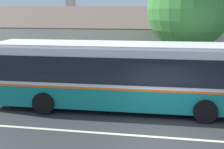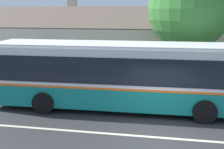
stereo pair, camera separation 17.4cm
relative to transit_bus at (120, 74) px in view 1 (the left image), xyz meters
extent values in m
plane|color=#2D2D30|center=(1.92, -2.90, -1.68)|extent=(300.00, 300.00, 0.00)
cube|color=#9E9E99|center=(1.92, 3.10, -1.60)|extent=(60.00, 3.00, 0.15)
cube|color=beige|center=(1.92, -2.90, -1.68)|extent=(60.00, 0.16, 0.01)
cube|color=beige|center=(1.00, 10.58, -0.01)|extent=(25.39, 9.92, 3.34)
cube|color=brown|center=(1.00, 8.10, 2.41)|extent=(25.99, 5.01, 1.64)
cube|color=brown|center=(1.00, 13.06, 2.41)|extent=(25.99, 5.01, 1.64)
cube|color=beige|center=(-5.99, 11.57, 3.65)|extent=(0.70, 0.70, 1.20)
cube|color=black|center=(-7.89, 5.59, 0.16)|extent=(1.10, 0.06, 1.30)
cube|color=black|center=(1.00, 5.59, 0.16)|extent=(1.10, 0.06, 1.30)
cube|color=#4C3323|center=(4.80, 5.59, -0.63)|extent=(1.00, 0.06, 2.10)
cube|color=#147F7A|center=(-0.02, 0.00, -0.92)|extent=(12.06, 2.73, 0.96)
cube|color=orange|center=(-0.02, 0.00, -0.39)|extent=(12.08, 2.75, 0.10)
cube|color=white|center=(-0.02, 0.00, 0.49)|extent=(12.06, 2.73, 1.66)
cube|color=white|center=(-0.02, 0.00, 1.38)|extent=(11.82, 2.60, 0.12)
cube|color=black|center=(-0.04, 1.26, 0.39)|extent=(11.05, 0.24, 1.16)
cube|color=black|center=(0.01, -1.27, 0.39)|extent=(11.05, 0.24, 1.16)
cube|color=#B21919|center=(-1.54, 1.24, -0.92)|extent=(3.36, 0.09, 0.67)
cube|color=black|center=(4.64, 1.36, -0.22)|extent=(0.90, 0.05, 2.37)
cylinder|color=black|center=(3.68, 1.32, -1.18)|extent=(1.01, 0.30, 1.00)
cylinder|color=black|center=(3.73, -1.18, -1.18)|extent=(1.01, 0.30, 1.00)
cylinder|color=black|center=(-3.34, 1.18, -1.18)|extent=(1.01, 0.30, 1.00)
cylinder|color=black|center=(-3.30, -1.32, -1.18)|extent=(1.01, 0.30, 1.00)
cube|color=brown|center=(-6.97, 3.22, -1.08)|extent=(1.79, 0.10, 0.04)
cube|color=brown|center=(-6.97, 3.07, -1.08)|extent=(1.79, 0.10, 0.04)
cube|color=brown|center=(-6.97, 2.93, -1.08)|extent=(1.79, 0.10, 0.04)
cube|color=brown|center=(-6.97, 2.80, -0.78)|extent=(1.79, 0.04, 0.10)
cube|color=brown|center=(-6.97, 2.80, -0.64)|extent=(1.79, 0.04, 0.10)
cube|color=black|center=(-6.25, 3.07, -1.30)|extent=(0.08, 0.43, 0.45)
cube|color=black|center=(-7.68, 3.07, -1.30)|extent=(0.08, 0.43, 0.45)
cube|color=brown|center=(-2.26, 2.60, -1.08)|extent=(1.70, 0.10, 0.04)
cube|color=brown|center=(-2.26, 2.46, -1.08)|extent=(1.70, 0.10, 0.04)
cube|color=brown|center=(-2.26, 2.32, -1.08)|extent=(1.70, 0.10, 0.04)
cube|color=brown|center=(-2.26, 2.19, -0.78)|extent=(1.70, 0.04, 0.10)
cube|color=brown|center=(-2.26, 2.19, -0.64)|extent=(1.70, 0.04, 0.10)
cube|color=black|center=(-1.58, 2.46, -1.30)|extent=(0.08, 0.43, 0.45)
cube|color=black|center=(-2.94, 2.46, -1.30)|extent=(0.08, 0.43, 0.45)
cylinder|color=#4C3828|center=(3.33, 4.24, -0.11)|extent=(0.32, 0.32, 3.14)
sphere|color=#387A33|center=(3.33, 4.24, 2.99)|extent=(4.72, 4.72, 4.72)
camera|label=1|loc=(1.73, -12.65, 2.91)|focal=45.00mm
camera|label=2|loc=(1.90, -12.63, 2.91)|focal=45.00mm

